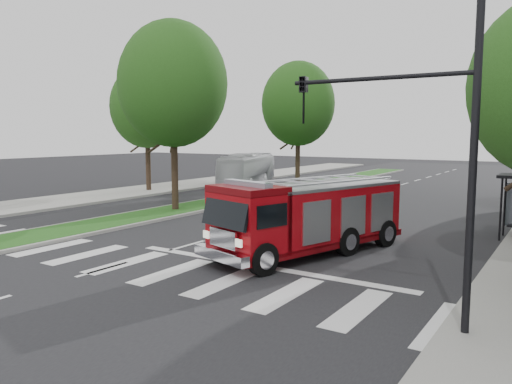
# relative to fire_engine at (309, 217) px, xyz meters

# --- Properties ---
(ground) EXTENTS (140.00, 140.00, 0.00)m
(ground) POSITION_rel_fire_engine_xyz_m (-4.43, -1.40, -1.32)
(ground) COLOR black
(ground) RESTS_ON ground
(sidewalk_left) EXTENTS (5.00, 80.00, 0.15)m
(sidewalk_left) POSITION_rel_fire_engine_xyz_m (-18.93, 8.60, -1.24)
(sidewalk_left) COLOR gray
(sidewalk_left) RESTS_ON ground
(median) EXTENTS (3.00, 50.00, 0.15)m
(median) POSITION_rel_fire_engine_xyz_m (-10.43, 16.60, -1.24)
(median) COLOR gray
(median) RESTS_ON ground
(tree_median_near) EXTENTS (5.80, 5.80, 10.16)m
(tree_median_near) POSITION_rel_fire_engine_xyz_m (-10.43, 4.60, 5.49)
(tree_median_near) COLOR black
(tree_median_near) RESTS_ON ground
(tree_median_far) EXTENTS (5.60, 5.60, 9.72)m
(tree_median_far) POSITION_rel_fire_engine_xyz_m (-10.43, 18.60, 5.17)
(tree_median_far) COLOR black
(tree_median_far) RESTS_ON ground
(tree_left_mid) EXTENTS (5.20, 5.20, 9.16)m
(tree_left_mid) POSITION_rel_fire_engine_xyz_m (-18.43, 10.60, 4.84)
(tree_left_mid) COLOR black
(tree_left_mid) RESTS_ON ground
(streetlight_right_near) EXTENTS (4.08, 0.22, 8.00)m
(streetlight_right_near) POSITION_rel_fire_engine_xyz_m (5.18, -4.90, 3.35)
(streetlight_right_near) COLOR black
(streetlight_right_near) RESTS_ON ground
(fire_engine) EXTENTS (4.55, 8.27, 2.75)m
(fire_engine) POSITION_rel_fire_engine_xyz_m (0.00, 0.00, 0.00)
(fire_engine) COLOR #5C0509
(fire_engine) RESTS_ON ground
(city_bus) EXTENTS (4.75, 9.59, 2.60)m
(city_bus) POSITION_rel_fire_engine_xyz_m (-15.31, 18.91, -0.02)
(city_bus) COLOR silver
(city_bus) RESTS_ON ground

